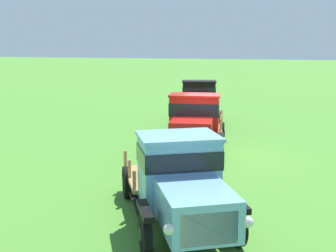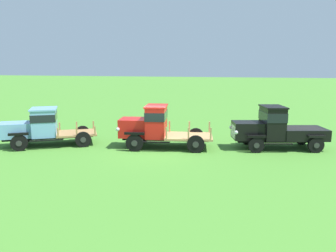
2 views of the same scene
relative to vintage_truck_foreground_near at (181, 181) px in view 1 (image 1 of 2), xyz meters
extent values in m
plane|color=#47842D|center=(6.40, 0.62, -1.12)|extent=(240.00, 240.00, 0.00)
cylinder|color=black|center=(-0.35, -1.31, -0.69)|extent=(0.82, 0.58, 0.86)
cylinder|color=#2D2D2D|center=(-0.30, -1.40, -0.69)|extent=(0.27, 0.18, 0.30)
cylinder|color=black|center=(-1.33, 0.31, -0.69)|extent=(0.82, 0.58, 0.86)
cylinder|color=#2D2D2D|center=(-1.37, 0.39, -0.69)|extent=(0.27, 0.18, 0.30)
cylinder|color=black|center=(2.43, 0.36, -0.69)|extent=(0.82, 0.58, 0.86)
cylinder|color=#2D2D2D|center=(2.48, 0.27, -0.69)|extent=(0.27, 0.18, 0.30)
cylinder|color=black|center=(1.46, 1.98, -0.69)|extent=(0.82, 0.58, 0.86)
cylinder|color=#2D2D2D|center=(1.41, 2.06, -0.69)|extent=(0.27, 0.18, 0.30)
cube|color=black|center=(0.39, 0.24, -0.61)|extent=(4.58, 3.32, 0.12)
cube|color=#70A3D1|center=(-1.06, -0.64, -0.15)|extent=(2.16, 2.02, 0.80)
cube|color=silver|center=(-1.78, -1.07, -0.19)|extent=(0.59, 0.92, 0.60)
sphere|color=silver|center=(-1.42, -1.68, -0.13)|extent=(0.20, 0.20, 0.20)
sphere|color=silver|center=(-2.15, -0.46, -0.13)|extent=(0.20, 0.20, 0.20)
cube|color=black|center=(-0.35, -1.31, -0.21)|extent=(0.95, 0.68, 0.12)
cube|color=black|center=(-1.33, 0.31, -0.21)|extent=(0.95, 0.68, 0.12)
cube|color=#70A3D1|center=(0.21, 0.13, 0.19)|extent=(1.92, 2.06, 1.46)
cube|color=black|center=(0.21, 0.13, 0.51)|extent=(1.98, 2.12, 0.41)
cube|color=#70A3D1|center=(0.21, 0.13, 0.96)|extent=(2.06, 2.19, 0.08)
cube|color=black|center=(0.79, -0.60, -0.63)|extent=(1.56, 1.01, 0.05)
cube|color=black|center=(-0.16, 0.98, -0.63)|extent=(1.56, 1.01, 0.05)
cube|color=#9E7547|center=(1.67, 1.00, -0.50)|extent=(2.82, 2.73, 0.10)
cube|color=#9E7547|center=(1.29, -0.27, -0.22)|extent=(0.11, 0.11, 0.46)
cube|color=#9E7547|center=(0.37, 1.27, -0.22)|extent=(0.11, 0.11, 0.46)
cube|color=#9E7547|center=(2.13, 0.23, -0.22)|extent=(0.11, 0.11, 0.46)
cube|color=#9E7547|center=(1.20, 1.77, -0.22)|extent=(0.11, 0.11, 0.46)
cube|color=#9E7547|center=(2.96, 0.73, -0.22)|extent=(0.11, 0.11, 0.46)
cube|color=#9E7547|center=(2.04, 2.27, -0.22)|extent=(0.11, 0.11, 0.46)
cylinder|color=black|center=(5.49, 0.26, -0.66)|extent=(0.92, 0.33, 0.91)
cylinder|color=#2D2D2D|center=(5.51, 0.17, -0.66)|extent=(0.32, 0.09, 0.32)
cylinder|color=black|center=(5.12, 2.22, -0.66)|extent=(0.92, 0.33, 0.91)
cylinder|color=#2D2D2D|center=(5.10, 2.31, -0.66)|extent=(0.32, 0.09, 0.32)
cylinder|color=black|center=(8.60, 0.85, -0.66)|extent=(0.92, 0.33, 0.91)
cylinder|color=#2D2D2D|center=(8.62, 0.75, -0.66)|extent=(0.32, 0.09, 0.32)
cylinder|color=black|center=(8.23, 2.81, -0.66)|extent=(0.92, 0.33, 0.91)
cylinder|color=#2D2D2D|center=(8.21, 2.90, -0.66)|extent=(0.32, 0.09, 0.32)
cube|color=black|center=(6.82, 1.53, -0.58)|extent=(4.73, 1.93, 0.12)
cube|color=red|center=(5.09, 1.20, -0.03)|extent=(1.71, 1.64, 0.98)
cube|color=silver|center=(4.39, 1.07, -0.08)|extent=(0.26, 1.09, 0.73)
sphere|color=silver|center=(4.52, 0.33, 0.00)|extent=(0.20, 0.20, 0.20)
sphere|color=silver|center=(4.25, 1.80, 0.00)|extent=(0.20, 0.20, 0.20)
cube|color=black|center=(5.49, 0.26, -0.16)|extent=(1.07, 0.39, 0.12)
cube|color=black|center=(5.12, 2.22, -0.16)|extent=(1.07, 0.39, 0.12)
cube|color=red|center=(6.31, 1.43, 0.30)|extent=(1.32, 1.91, 1.63)
cube|color=black|center=(6.31, 1.43, 0.67)|extent=(1.37, 1.96, 0.46)
cube|color=red|center=(6.31, 1.43, 1.16)|extent=(1.44, 2.01, 0.08)
cube|color=black|center=(6.59, 0.49, -0.60)|extent=(1.42, 0.40, 0.05)
cube|color=black|center=(6.23, 2.41, -0.60)|extent=(1.42, 0.40, 0.05)
cube|color=tan|center=(8.05, 1.76, -0.47)|extent=(2.84, 2.43, 0.10)
cube|color=tan|center=(7.11, 0.62, -0.11)|extent=(0.09, 0.09, 0.62)
cube|color=tan|center=(6.76, 2.48, -0.11)|extent=(0.09, 0.09, 0.62)
cube|color=tan|center=(8.22, 0.83, -0.11)|extent=(0.09, 0.09, 0.62)
cube|color=tan|center=(7.87, 2.69, -0.11)|extent=(0.09, 0.09, 0.62)
cube|color=tan|center=(9.33, 1.04, -0.11)|extent=(0.09, 0.09, 0.62)
cube|color=tan|center=(8.98, 2.90, -0.11)|extent=(0.09, 0.09, 0.62)
cylinder|color=black|center=(11.59, 1.69, -0.71)|extent=(0.83, 0.37, 0.81)
cylinder|color=#2D2D2D|center=(11.61, 1.60, -0.71)|extent=(0.28, 0.11, 0.28)
cylinder|color=black|center=(11.08, 3.47, -0.71)|extent=(0.83, 0.37, 0.81)
cylinder|color=#2D2D2D|center=(11.06, 3.56, -0.71)|extent=(0.28, 0.11, 0.28)
cylinder|color=black|center=(14.53, 2.52, -0.71)|extent=(0.83, 0.37, 0.81)
cylinder|color=#2D2D2D|center=(14.56, 2.43, -0.71)|extent=(0.28, 0.11, 0.28)
cylinder|color=black|center=(14.03, 4.31, -0.71)|extent=(0.83, 0.37, 0.81)
cylinder|color=#2D2D2D|center=(14.00, 4.40, -0.71)|extent=(0.28, 0.11, 0.28)
cube|color=black|center=(12.70, 2.97, -0.63)|extent=(4.61, 2.21, 0.12)
cube|color=black|center=(11.11, 2.52, -0.12)|extent=(1.87, 1.68, 0.91)
cube|color=silver|center=(10.38, 2.31, -0.16)|extent=(0.34, 1.00, 0.68)
sphere|color=silver|center=(10.56, 1.64, -0.09)|extent=(0.20, 0.20, 0.20)
sphere|color=silver|center=(10.18, 2.98, -0.09)|extent=(0.20, 0.20, 0.20)
cube|color=black|center=(11.59, 1.69, -0.25)|extent=(0.95, 0.45, 0.12)
cube|color=black|center=(11.08, 3.47, -0.25)|extent=(0.95, 0.45, 0.12)
cube|color=black|center=(12.35, 2.87, 0.27)|extent=(1.42, 1.85, 1.68)
cube|color=black|center=(12.35, 2.87, 0.65)|extent=(1.47, 1.89, 0.47)
cube|color=black|center=(12.35, 2.87, 1.15)|extent=(1.54, 1.95, 0.08)
cube|color=black|center=(12.70, 2.02, -0.65)|extent=(1.41, 0.52, 0.05)
cube|color=black|center=(12.20, 3.77, -0.65)|extent=(1.41, 0.52, 0.05)
cube|color=black|center=(13.95, 3.32, -0.28)|extent=(2.68, 2.27, 0.58)
cube|color=black|center=(13.95, 3.32, -0.01)|extent=(2.26, 1.92, 0.06)
cube|color=black|center=(14.53, 2.52, -0.25)|extent=(0.92, 0.44, 0.12)
cube|color=black|center=(14.03, 4.31, -0.25)|extent=(0.92, 0.44, 0.12)
camera|label=1|loc=(-8.43, -2.60, 2.91)|focal=45.00mm
camera|label=2|loc=(11.67, -15.22, 3.26)|focal=35.00mm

